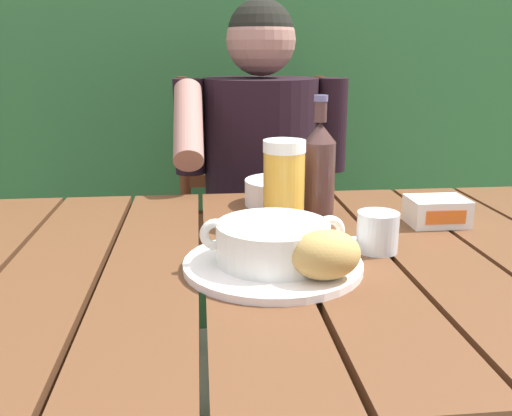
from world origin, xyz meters
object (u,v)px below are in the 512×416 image
beer_bottle (319,168)px  butter_tub (437,211)px  serving_plate (273,264)px  beer_glass (284,183)px  table_knife (341,239)px  soup_bowl (273,241)px  chair_near_diner (255,236)px  bread_roll (326,255)px  diner_bowl (280,192)px  water_glass_small (377,232)px  person_eating (261,184)px

beer_bottle → butter_tub: (0.22, -0.08, -0.08)m
serving_plate → beer_glass: size_ratio=1.69×
butter_tub → table_knife: butter_tub is taller
serving_plate → beer_bottle: beer_bottle is taller
soup_bowl → butter_tub: bearing=29.2°
serving_plate → beer_glass: beer_glass is taller
chair_near_diner → bread_roll: size_ratio=8.96×
chair_near_diner → beer_bottle: 0.74m
soup_bowl → table_knife: 0.18m
chair_near_diner → serving_plate: (-0.06, -0.92, 0.26)m
butter_tub → chair_near_diner: bearing=111.6°
soup_bowl → diner_bowl: 0.38m
serving_plate → beer_bottle: (0.13, 0.27, 0.10)m
beer_glass → water_glass_small: 0.22m
chair_near_diner → bread_roll: (0.00, -0.99, 0.30)m
serving_plate → table_knife: size_ratio=1.87×
chair_near_diner → soup_bowl: bearing=-94.0°
soup_bowl → water_glass_small: bearing=17.5°
butter_tub → diner_bowl: diner_bowl is taller
beer_bottle → diner_bowl: size_ratio=1.59×
butter_tub → table_knife: size_ratio=0.74×
soup_bowl → table_knife: (0.14, 0.11, -0.04)m
bread_roll → table_knife: bread_roll is taller
chair_near_diner → serving_plate: chair_near_diner is taller
person_eating → beer_glass: 0.51m
bread_roll → serving_plate: bearing=130.6°
person_eating → diner_bowl: (0.00, -0.35, 0.06)m
soup_bowl → serving_plate: bearing=180.0°
bread_roll → water_glass_small: 0.18m
serving_plate → butter_tub: size_ratio=2.53×
serving_plate → beer_glass: bearing=77.4°
beer_bottle → soup_bowl: bearing=-115.2°
diner_bowl → bread_roll: bearing=-89.8°
serving_plate → diner_bowl: bearing=80.3°
person_eating → serving_plate: bearing=-94.9°
bread_roll → table_knife: bearing=69.3°
beer_glass → person_eating: bearing=88.8°
bread_roll → diner_bowl: bread_roll is taller
chair_near_diner → beer_bottle: chair_near_diner is taller
bread_roll → beer_bottle: bearing=79.8°
soup_bowl → table_knife: size_ratio=1.51×
person_eating → soup_bowl: person_eating is taller
serving_plate → table_knife: serving_plate is taller
beer_glass → water_glass_small: size_ratio=2.36×
bread_roll → table_knife: 0.21m
chair_near_diner → butter_tub: bearing=-68.4°
butter_tub → table_knife: 0.23m
serving_plate → bread_roll: bread_roll is taller
bread_roll → beer_glass: beer_glass is taller
person_eating → bread_roll: 0.80m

